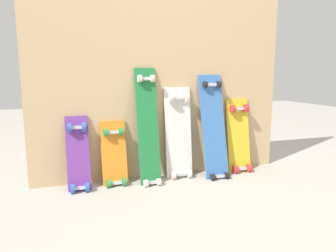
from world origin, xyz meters
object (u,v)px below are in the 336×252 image
object	(u,v)px
skateboard_yellow	(239,139)
skateboard_purple	(78,157)
skateboard_white	(179,136)
skateboard_blue	(214,130)
skateboard_green	(148,130)
skateboard_orange	(114,157)

from	to	relation	value
skateboard_yellow	skateboard_purple	bearing A→B (deg)	-178.89
skateboard_white	skateboard_blue	size ratio (longest dim) A/B	0.88
skateboard_green	skateboard_white	xyz separation A→B (m)	(0.27, 0.05, -0.07)
skateboard_purple	skateboard_orange	world-z (taller)	skateboard_purple
skateboard_green	skateboard_purple	bearing A→B (deg)	179.01
skateboard_purple	skateboard_orange	bearing A→B (deg)	4.83
skateboard_orange	skateboard_blue	world-z (taller)	skateboard_blue
skateboard_blue	skateboard_yellow	size ratio (longest dim) A/B	1.31
skateboard_orange	skateboard_white	xyz separation A→B (m)	(0.54, 0.02, 0.13)
skateboard_white	skateboard_yellow	bearing A→B (deg)	-1.37
skateboard_orange	skateboard_yellow	xyz separation A→B (m)	(1.10, 0.00, 0.08)
skateboard_blue	skateboard_green	bearing A→B (deg)	178.54
skateboard_orange	skateboard_green	distance (m)	0.33
skateboard_green	skateboard_yellow	xyz separation A→B (m)	(0.83, 0.04, -0.13)
skateboard_orange	skateboard_white	distance (m)	0.55
skateboard_blue	skateboard_yellow	world-z (taller)	skateboard_blue
skateboard_orange	skateboard_green	world-z (taller)	skateboard_green
skateboard_yellow	skateboard_white	bearing A→B (deg)	178.63
skateboard_white	skateboard_purple	bearing A→B (deg)	-177.17
skateboard_purple	skateboard_orange	xyz separation A→B (m)	(0.27, 0.02, -0.03)
skateboard_purple	skateboard_green	world-z (taller)	skateboard_green
skateboard_purple	skateboard_white	bearing A→B (deg)	2.83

